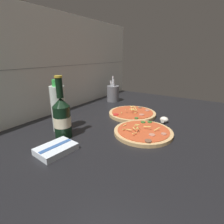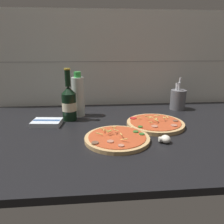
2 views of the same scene
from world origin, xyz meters
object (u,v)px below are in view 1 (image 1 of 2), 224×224
Objects in this scene: mushroom_left at (164,120)px; utensil_crock at (113,93)px; oil_bottle at (59,108)px; dish_towel at (56,149)px; beer_bottle at (62,117)px; pizza_near at (143,132)px; pizza_far at (132,113)px.

mushroom_left is 0.24× the size of utensil_crock.
oil_bottle is 1.64× the size of dish_towel.
mushroom_left is (40.12, -31.82, -7.65)cm from beer_bottle.
beer_bottle reaches higher than dish_towel.
utensil_crock is at bearing 16.46° from dish_towel.
beer_bottle reaches higher than oil_bottle.
utensil_crock is at bearing 45.72° from pizza_near.
mushroom_left is at bearing -38.42° from beer_bottle.
pizza_far is 43.18cm from oil_bottle.
utensil_crock reaches higher than mushroom_left.
pizza_near is at bearing -142.47° from pizza_far.
beer_bottle is 14.89cm from dish_towel.
dish_towel is (-31.79, 20.85, 0.30)cm from pizza_near.
beer_bottle is at bearing 127.45° from pizza_near.
pizza_far is at bearing -128.24° from utensil_crock.
pizza_near reaches higher than mushroom_left.
mushroom_left is 0.32× the size of dish_towel.
pizza_far reaches higher than dish_towel.
utensil_crock is (41.44, 42.50, 5.21)cm from pizza_near.
pizza_near is at bearing -63.84° from oil_bottle.
pizza_far is at bearing -16.82° from beer_bottle.
beer_bottle is (-21.49, 28.06, 8.28)cm from pizza_near.
pizza_near reaches higher than dish_towel.
dish_towel is at bearing -163.54° from utensil_crock.
oil_bottle is at bearing 43.74° from dish_towel.
pizza_near is 38.02cm from dish_towel.
pizza_far is at bearing -5.92° from dish_towel.
oil_bottle is 5.15× the size of mushroom_left.
dish_towel is at bearing 146.73° from pizza_near.
oil_bottle is 53.48cm from mushroom_left.
mushroom_left is at bearing -11.42° from pizza_near.
utensil_crock is 76.52cm from dish_towel.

